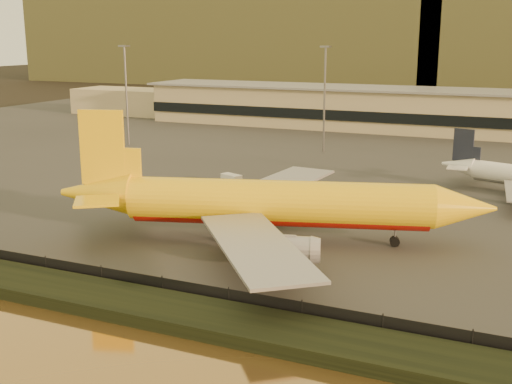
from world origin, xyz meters
TOP-DOWN VIEW (x-y plane):
  - ground at (0.00, 0.00)m, footprint 900.00×900.00m
  - embankment at (0.00, -17.00)m, footprint 320.00×7.00m
  - tarmac at (0.00, 95.00)m, footprint 320.00×220.00m
  - perimeter_fence at (0.00, -13.00)m, footprint 300.00×0.05m
  - terminal_building at (-14.52, 125.55)m, footprint 202.00×25.00m
  - apron_light_masts at (15.00, 75.00)m, footprint 152.20×12.20m
  - distant_hills at (-20.74, 340.00)m, footprint 470.00×160.00m
  - dhl_cargo_jet at (5.30, 9.67)m, footprint 58.49×55.89m
  - gse_vehicle_yellow at (6.96, 28.57)m, footprint 3.96×2.48m
  - gse_vehicle_white at (-15.15, 39.32)m, footprint 4.60×3.36m

SIDE VIEW (x-z plane):
  - ground at x=0.00m, z-range 0.00..0.00m
  - tarmac at x=0.00m, z-range 0.00..0.20m
  - embankment at x=0.00m, z-range 0.00..1.40m
  - gse_vehicle_yellow at x=6.96m, z-range 0.20..1.85m
  - gse_vehicle_white at x=-15.15m, z-range 0.20..2.09m
  - perimeter_fence at x=0.00m, z-range 0.20..2.40m
  - dhl_cargo_jet at x=5.30m, z-range -3.38..14.40m
  - terminal_building at x=-14.52m, z-range -0.05..12.55m
  - apron_light_masts at x=15.00m, z-range 3.00..28.40m
  - distant_hills at x=-20.74m, z-range -3.61..66.39m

